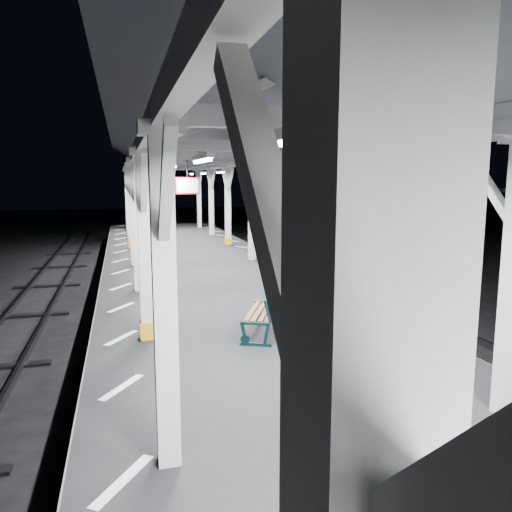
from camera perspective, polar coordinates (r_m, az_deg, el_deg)
name	(u,v)px	position (r m, az deg, el deg)	size (l,w,h in m)	color
ground	(291,432)	(8.05, 4.08, -19.45)	(120.00, 120.00, 0.00)	black
platform	(292,401)	(7.82, 4.12, -16.22)	(6.00, 50.00, 1.00)	black
hazard_stripes_left	(122,387)	(7.25, -15.06, -14.26)	(1.00, 48.00, 0.01)	silver
hazard_stripes_right	(436,354)	(8.70, 19.84, -10.52)	(1.00, 48.00, 0.01)	silver
canopy	(296,123)	(7.11, 4.55, 14.90)	(5.40, 49.00, 4.65)	silver
bench_mid	(267,310)	(9.14, 1.30, -6.20)	(1.14, 1.61, 0.82)	black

